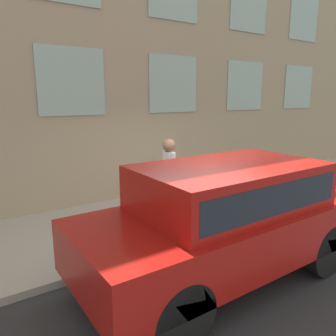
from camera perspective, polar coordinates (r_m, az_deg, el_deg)
The scene contains 5 objects.
ground_plane at distance 6.45m, azimuth 6.59°, elevation -12.58°, with size 80.00×80.00×0.00m, color #2D2D30.
sidewalk at distance 7.56m, azimuth -1.10°, elevation -8.17°, with size 3.07×60.00×0.12m.
fire_hydrant at distance 6.49m, azimuth -0.19°, elevation -7.09°, with size 0.37×0.47×0.83m.
person at distance 6.99m, azimuth 0.18°, elevation -0.49°, with size 0.42×0.28×1.72m.
parked_truck_red_near at distance 4.94m, azimuth 10.02°, elevation -7.79°, with size 1.87×4.43×1.76m.
Camera 1 is at (-4.39, 3.87, 2.71)m, focal length 35.00 mm.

